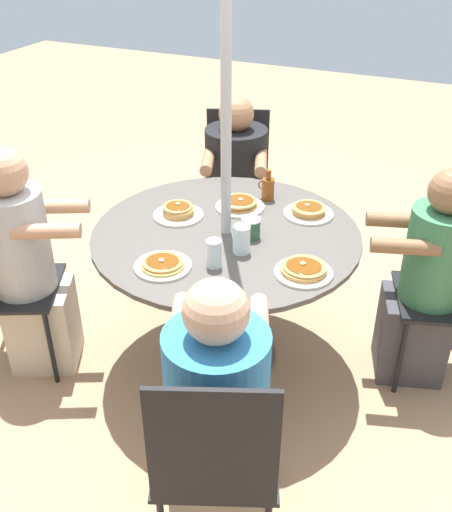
# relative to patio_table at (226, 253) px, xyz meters

# --- Properties ---
(ground_plane) EXTENTS (12.00, 12.00, 0.00)m
(ground_plane) POSITION_rel_patio_table_xyz_m (0.00, 0.00, -0.64)
(ground_plane) COLOR tan
(patio_table) EXTENTS (1.28, 1.28, 0.76)m
(patio_table) POSITION_rel_patio_table_xyz_m (0.00, 0.00, 0.00)
(patio_table) COLOR #4C4742
(patio_table) RESTS_ON ground
(umbrella_pole) EXTENTS (0.05, 0.05, 2.24)m
(umbrella_pole) POSITION_rel_patio_table_xyz_m (0.00, 0.00, 0.48)
(umbrella_pole) COLOR #ADADB2
(umbrella_pole) RESTS_ON ground
(patio_chair_north) EXTENTS (0.56, 0.56, 0.96)m
(patio_chair_north) POSITION_rel_patio_table_xyz_m (-0.43, 1.06, -0.10)
(patio_chair_north) COLOR black
(patio_chair_north) RESTS_ON ground
(diner_north) EXTENTS (0.52, 0.60, 1.14)m
(diner_north) POSITION_rel_patio_table_xyz_m (-0.37, 0.89, -0.13)
(diner_north) COLOR gray
(diner_north) RESTS_ON ground
(diner_east) EXTENTS (0.52, 0.42, 1.13)m
(diner_east) POSITION_rel_patio_table_xyz_m (-0.93, -0.29, -0.12)
(diner_east) COLOR #3D3D42
(diner_east) RESTS_ON ground
(patio_chair_south) EXTENTS (0.55, 0.55, 0.96)m
(patio_chair_south) POSITION_rel_patio_table_xyz_m (0.40, -1.07, -0.10)
(patio_chair_south) COLOR black
(patio_chair_south) RESTS_ON ground
(diner_south) EXTENTS (0.53, 0.60, 1.12)m
(diner_south) POSITION_rel_patio_table_xyz_m (0.34, -0.90, -0.14)
(diner_south) COLOR slate
(diner_south) RESTS_ON ground
(diner_west) EXTENTS (0.54, 0.47, 1.20)m
(diner_west) POSITION_rel_patio_table_xyz_m (0.87, 0.43, -0.08)
(diner_west) COLOR beige
(diner_west) RESTS_ON ground
(pancake_plate_a) EXTENTS (0.25, 0.25, 0.06)m
(pancake_plate_a) POSITION_rel_patio_table_xyz_m (0.04, -0.26, 0.14)
(pancake_plate_a) COLOR silver
(pancake_plate_a) RESTS_ON patio_table
(pancake_plate_b) EXTENTS (0.25, 0.25, 0.04)m
(pancake_plate_b) POSITION_rel_patio_table_xyz_m (0.12, 0.40, 0.13)
(pancake_plate_b) COLOR silver
(pancake_plate_b) RESTS_ON patio_table
(pancake_plate_c) EXTENTS (0.25, 0.25, 0.06)m
(pancake_plate_c) POSITION_rel_patio_table_xyz_m (-0.31, -0.33, 0.14)
(pancake_plate_c) COLOR silver
(pancake_plate_c) RESTS_ON patio_table
(pancake_plate_d) EXTENTS (0.25, 0.25, 0.07)m
(pancake_plate_d) POSITION_rel_patio_table_xyz_m (0.28, -0.05, 0.14)
(pancake_plate_d) COLOR silver
(pancake_plate_d) RESTS_ON patio_table
(pancake_plate_e) EXTENTS (0.25, 0.25, 0.05)m
(pancake_plate_e) POSITION_rel_patio_table_xyz_m (-0.45, 0.20, 0.14)
(pancake_plate_e) COLOR silver
(pancake_plate_e) RESTS_ON patio_table
(syrup_bottle) EXTENTS (0.09, 0.07, 0.16)m
(syrup_bottle) POSITION_rel_patio_table_xyz_m (-0.05, -0.41, 0.18)
(syrup_bottle) COLOR brown
(syrup_bottle) RESTS_ON patio_table
(coffee_cup) EXTENTS (0.09, 0.09, 0.10)m
(coffee_cup) POSITION_rel_patio_table_xyz_m (-0.13, 0.00, 0.17)
(coffee_cup) COLOR #33513D
(coffee_cup) RESTS_ON patio_table
(drinking_glass_a) EXTENTS (0.08, 0.08, 0.13)m
(drinking_glass_a) POSITION_rel_patio_table_xyz_m (-0.14, 0.14, 0.18)
(drinking_glass_a) COLOR silver
(drinking_glass_a) RESTS_ON patio_table
(drinking_glass_b) EXTENTS (0.07, 0.07, 0.13)m
(drinking_glass_b) POSITION_rel_patio_table_xyz_m (-0.08, 0.30, 0.18)
(drinking_glass_b) COLOR silver
(drinking_glass_b) RESTS_ON patio_table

